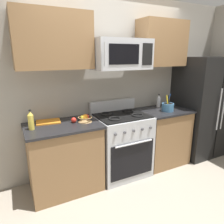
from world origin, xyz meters
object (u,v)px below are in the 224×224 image
Objects in this scene: cutting_board at (48,122)px; fruit_basket at (85,118)px; bottle_oil at (31,121)px; apple_loose at (74,120)px; microwave at (121,54)px; refrigerator at (202,107)px; range_oven at (121,144)px; bottle_vinegar at (159,101)px; utensil_crock at (168,107)px.

fruit_basket is at bearing -23.53° from cutting_board.
cutting_board is 0.31m from bottle_oil.
apple_loose is 0.34m from cutting_board.
refrigerator is at bearing -1.57° from microwave.
range_oven is at bearing -1.65° from apple_loose.
refrigerator is at bearing -0.92° from apple_loose.
bottle_vinegar is (2.04, 0.19, -0.01)m from bottle_oil.
cutting_board is (-2.63, 0.21, 0.05)m from refrigerator.
fruit_basket is (-1.33, 0.08, -0.02)m from utensil_crock.
utensil_crock is 0.28m from bottle_vinegar.
bottle_vinegar is at bearing 5.30° from bottle_oil.
utensil_crock is 1.25× the size of bottle_vinegar.
utensil_crock is at bearing -3.62° from fruit_basket.
bottle_oil is at bearing -177.92° from apple_loose.
cutting_board is 1.26× the size of bottle_oil.
bottle_oil is (-0.67, 0.00, 0.07)m from fruit_basket.
microwave reaches higher than utensil_crock.
fruit_basket is at bearing -8.69° from apple_loose.
refrigerator is 2.64m from cutting_board.
refrigerator is 9.24× the size of fruit_basket.
fruit_basket is (-0.56, -0.03, -0.81)m from microwave.
range_oven is 15.55× the size of apple_loose.
range_oven is 0.63× the size of refrigerator.
bottle_oil is 1.11× the size of bottle_vinegar.
microwave is at bearing 90.02° from range_oven.
bottle_vinegar is (0.05, 0.28, 0.03)m from utensil_crock.
microwave reaches higher than cutting_board.
bottle_oil is at bearing -140.22° from cutting_board.
cutting_board is (-1.00, 0.19, 0.44)m from range_oven.
refrigerator is 2.22× the size of microwave.
microwave is 3.25× the size of bottle_oil.
range_oven is 5.82× the size of fruit_basket.
cutting_board is 1.82m from bottle_vinegar.
fruit_basket reaches higher than apple_loose.
bottle_vinegar is at bearing 6.39° from apple_loose.
range_oven is 4.54× the size of bottle_oil.
microwave is at bearing 171.65° from utensil_crock.
refrigerator is 5.73× the size of cutting_board.
cutting_board is 1.39× the size of bottle_vinegar.
cutting_board is at bearing 149.98° from apple_loose.
bottle_vinegar is (-0.81, 0.21, 0.14)m from refrigerator.
microwave is 2.87× the size of utensil_crock.
fruit_basket is at bearing -179.76° from range_oven.
apple_loose reaches higher than cutting_board.
apple_loose is at bearing 2.08° from bottle_oil.
bottle_oil is (-2.85, 0.02, 0.16)m from refrigerator.
bottle_vinegar reaches higher than cutting_board.
fruit_basket is 0.62× the size of cutting_board.
utensil_crock is (-0.86, -0.07, 0.11)m from refrigerator.
refrigerator is 2.19m from fruit_basket.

